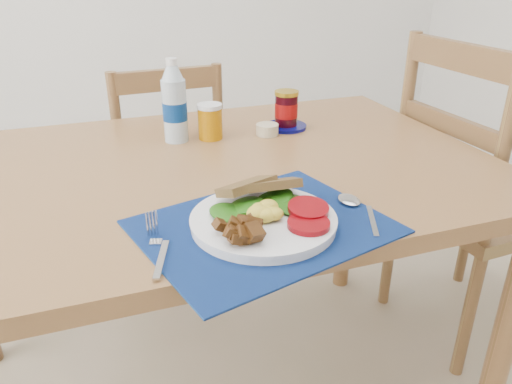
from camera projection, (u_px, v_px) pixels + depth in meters
table at (203, 197)px, 1.22m from camera, size 1.40×0.90×0.75m
chair_far at (166, 156)px, 1.80m from camera, size 0.42×0.40×1.07m
chair_end at (473, 169)px, 1.53m from camera, size 0.45×0.47×1.21m
placemat at (263, 227)px, 0.91m from camera, size 0.50×0.43×0.00m
breakfast_plate at (261, 218)px, 0.90m from camera, size 0.26×0.26×0.06m
fork at (158, 248)px, 0.84m from camera, size 0.05×0.16×0.00m
spoon at (356, 207)px, 0.97m from camera, size 0.06×0.17×0.01m
water_bottle at (175, 105)px, 1.30m from camera, size 0.06×0.06×0.22m
juice_glass at (210, 122)px, 1.34m from camera, size 0.06×0.06×0.09m
ramekin at (267, 130)px, 1.38m from camera, size 0.06×0.06×0.03m
jam_on_saucer at (286, 112)px, 1.42m from camera, size 0.12×0.12×0.11m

